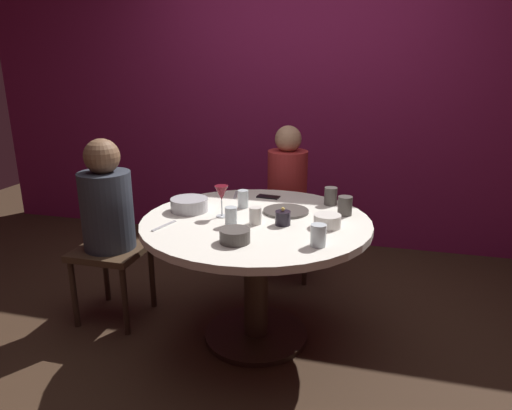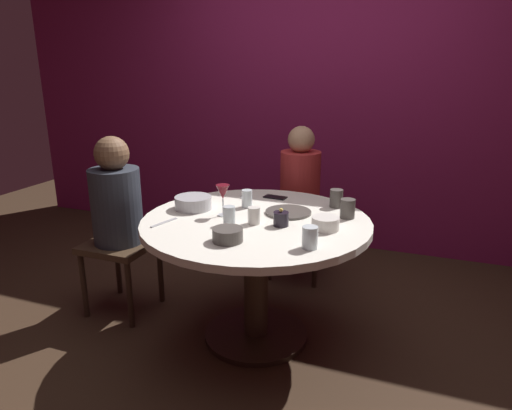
{
  "view_description": "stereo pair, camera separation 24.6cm",
  "coord_description": "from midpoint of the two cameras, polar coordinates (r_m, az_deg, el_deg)",
  "views": [
    {
      "loc": [
        0.59,
        -2.28,
        1.53
      ],
      "look_at": [
        0.0,
        0.0,
        0.81
      ],
      "focal_mm": 32.12,
      "sensor_mm": 36.0,
      "label": 1
    },
    {
      "loc": [
        0.83,
        -2.2,
        1.53
      ],
      "look_at": [
        0.0,
        0.0,
        0.81
      ],
      "focal_mm": 32.12,
      "sensor_mm": 36.0,
      "label": 2
    }
  ],
  "objects": [
    {
      "name": "candle_holder",
      "position": [
        2.38,
        0.42,
        -1.67
      ],
      "size": [
        0.08,
        0.08,
        0.1
      ],
      "color": "black",
      "rests_on": "dining_table"
    },
    {
      "name": "ground_plane",
      "position": [
        2.8,
        -2.61,
        -16.04
      ],
      "size": [
        8.0,
        8.0,
        0.0
      ],
      "primitive_type": "plane",
      "color": "#382619"
    },
    {
      "name": "cup_beside_wine",
      "position": [
        2.11,
        4.47,
        -3.84
      ],
      "size": [
        0.07,
        0.07,
        0.1
      ],
      "primitive_type": "cylinder",
      "color": "silver",
      "rests_on": "dining_table"
    },
    {
      "name": "bowl_salad_center",
      "position": [
        2.16,
        -5.91,
        -3.89
      ],
      "size": [
        0.15,
        0.15,
        0.06
      ],
      "primitive_type": "cylinder",
      "color": "#4C4742",
      "rests_on": "dining_table"
    },
    {
      "name": "cell_phone",
      "position": [
        2.88,
        -0.9,
        1.0
      ],
      "size": [
        0.15,
        0.08,
        0.01
      ],
      "primitive_type": "cube",
      "rotation": [
        0.0,
        0.0,
        4.6
      ],
      "color": "black",
      "rests_on": "dining_table"
    },
    {
      "name": "cup_by_right_diner",
      "position": [
        2.4,
        -3.02,
        -1.37
      ],
      "size": [
        0.06,
        0.06,
        0.09
      ],
      "primitive_type": "cylinder",
      "color": "silver",
      "rests_on": "dining_table"
    },
    {
      "name": "dinner_plate",
      "position": [
        2.59,
        1.06,
        -0.81
      ],
      "size": [
        0.26,
        0.26,
        0.01
      ],
      "primitive_type": "cylinder",
      "color": "#4C4742",
      "rests_on": "dining_table"
    },
    {
      "name": "wine_glass",
      "position": [
        2.5,
        -7.13,
        1.3
      ],
      "size": [
        0.08,
        0.08,
        0.18
      ],
      "color": "silver",
      "rests_on": "dining_table"
    },
    {
      "name": "back_wall",
      "position": [
        3.98,
        4.44,
        13.69
      ],
      "size": [
        6.0,
        0.1,
        2.6
      ],
      "primitive_type": "cube",
      "color": "maroon",
      "rests_on": "ground"
    },
    {
      "name": "cup_center_front",
      "position": [
        2.74,
        6.77,
        1.07
      ],
      "size": [
        0.08,
        0.08,
        0.11
      ],
      "primitive_type": "cylinder",
      "color": "#4C4742",
      "rests_on": "dining_table"
    },
    {
      "name": "seated_diner_left",
      "position": [
        2.89,
        -20.4,
        -0.65
      ],
      "size": [
        0.4,
        0.4,
        1.13
      ],
      "rotation": [
        0.0,
        0.0,
        6.28
      ],
      "color": "#3F2D1E",
      "rests_on": "ground"
    },
    {
      "name": "knife_near_plate",
      "position": [
        2.44,
        -14.23,
        -2.58
      ],
      "size": [
        0.06,
        0.18,
        0.01
      ],
      "primitive_type": "cube",
      "rotation": [
        0.0,
        0.0,
        -0.27
      ],
      "color": "#B7B7BC",
      "rests_on": "dining_table"
    },
    {
      "name": "bowl_serving_large",
      "position": [
        2.66,
        -10.94,
        0.0
      ],
      "size": [
        0.21,
        0.21,
        0.07
      ],
      "primitive_type": "cylinder",
      "color": "#B7B7BC",
      "rests_on": "dining_table"
    },
    {
      "name": "cup_by_left_diner",
      "position": [
        2.38,
        -6.1,
        -1.48
      ],
      "size": [
        0.06,
        0.06,
        0.1
      ],
      "primitive_type": "cylinder",
      "color": "silver",
      "rests_on": "dining_table"
    },
    {
      "name": "dining_table",
      "position": [
        2.54,
        -2.78,
        -5.3
      ],
      "size": [
        1.25,
        1.25,
        0.73
      ],
      "color": "silver",
      "rests_on": "ground"
    },
    {
      "name": "cup_far_edge",
      "position": [
        2.56,
        8.34,
        -0.14
      ],
      "size": [
        0.08,
        0.08,
        0.11
      ],
      "primitive_type": "cylinder",
      "color": "#4C4742",
      "rests_on": "dining_table"
    },
    {
      "name": "fork_near_plate",
      "position": [
        2.94,
        -4.94,
        1.24
      ],
      "size": [
        0.05,
        0.18,
        0.01
      ],
      "primitive_type": "cube",
      "rotation": [
        0.0,
        0.0,
        0.21
      ],
      "color": "#B7B7BC",
      "rests_on": "dining_table"
    },
    {
      "name": "cup_near_candle",
      "position": [
        2.67,
        -4.25,
        0.72
      ],
      "size": [
        0.06,
        0.06,
        0.1
      ],
      "primitive_type": "cylinder",
      "color": "silver",
      "rests_on": "dining_table"
    },
    {
      "name": "seated_diner_back",
      "position": [
        3.33,
        1.81,
        2.54
      ],
      "size": [
        0.4,
        0.4,
        1.12
      ],
      "rotation": [
        0.0,
        0.0,
        4.71
      ],
      "color": "#3F2D1E",
      "rests_on": "ground"
    },
    {
      "name": "bowl_small_white",
      "position": [
        2.36,
        5.95,
        -2.03
      ],
      "size": [
        0.14,
        0.14,
        0.07
      ],
      "primitive_type": "cylinder",
      "color": "silver",
      "rests_on": "dining_table"
    }
  ]
}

